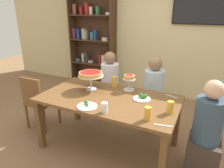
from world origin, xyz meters
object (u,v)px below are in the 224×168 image
(television, at_px, (201,7))
(cutlery_knife_near, at_px, (172,96))
(diner_head_east, at_px, (205,137))
(beer_glass_amber_short, at_px, (148,114))
(salad_plate_near_diner, at_px, (142,98))
(beer_glass_amber_tall, at_px, (114,82))
(chair_head_west, at_px, (38,100))
(diner_far_right, at_px, (153,98))
(water_glass_clear_near, at_px, (105,108))
(beer_glass_amber_spare, at_px, (170,107))
(salad_plate_far_diner, at_px, (87,106))
(diner_far_left, at_px, (110,89))
(deep_dish_pizza_stand, at_px, (91,75))
(cutlery_fork_near, at_px, (163,125))
(bookshelf, at_px, (93,39))
(personal_pizza_stand, at_px, (129,80))
(dining_table, at_px, (109,103))

(television, distance_m, cutlery_knife_near, 2.03)
(diner_head_east, relative_size, beer_glass_amber_short, 7.98)
(beer_glass_amber_short, bearing_deg, cutlery_knife_near, 81.22)
(salad_plate_near_diner, height_order, beer_glass_amber_tall, beer_glass_amber_tall)
(diner_head_east, xyz_separation_m, salad_plate_near_diner, (-0.78, 0.12, 0.27))
(chair_head_west, bearing_deg, diner_far_right, 27.18)
(water_glass_clear_near, bearing_deg, television, 74.87)
(beer_glass_amber_spare, distance_m, water_glass_clear_near, 0.71)
(television, bearing_deg, chair_head_west, -132.83)
(salad_plate_far_diner, bearing_deg, diner_head_east, 15.83)
(salad_plate_far_diner, xyz_separation_m, beer_glass_amber_short, (0.72, 0.02, 0.06))
(diner_head_east, xyz_separation_m, beer_glass_amber_spare, (-0.39, -0.10, 0.32))
(salad_plate_far_diner, relative_size, beer_glass_amber_spare, 1.69)
(salad_plate_far_diner, bearing_deg, beer_glass_amber_spare, 16.59)
(salad_plate_near_diner, bearing_deg, diner_far_left, 139.72)
(deep_dish_pizza_stand, height_order, cutlery_fork_near, deep_dish_pizza_stand)
(beer_glass_amber_short, bearing_deg, salad_plate_near_diner, 114.28)
(television, distance_m, beer_glass_amber_spare, 2.41)
(bookshelf, bearing_deg, beer_glass_amber_spare, -43.35)
(cutlery_knife_near, bearing_deg, beer_glass_amber_tall, 19.79)
(diner_far_right, bearing_deg, deep_dish_pizza_stand, -50.27)
(diner_far_left, xyz_separation_m, beer_glass_amber_tall, (0.28, -0.41, 0.32))
(diner_far_left, relative_size, water_glass_clear_near, 9.75)
(cutlery_knife_near, bearing_deg, chair_head_west, 32.79)
(water_glass_clear_near, xyz_separation_m, cutlery_knife_near, (0.58, 0.77, -0.06))
(personal_pizza_stand, distance_m, salad_plate_far_diner, 0.75)
(salad_plate_near_diner, xyz_separation_m, beer_glass_amber_short, (0.21, -0.46, 0.05))
(deep_dish_pizza_stand, distance_m, beer_glass_amber_tall, 0.37)
(diner_head_east, height_order, salad_plate_far_diner, diner_head_east)
(salad_plate_far_diner, relative_size, cutlery_knife_near, 1.31)
(diner_head_east, bearing_deg, deep_dish_pizza_stand, -4.64)
(dining_table, relative_size, television, 1.78)
(diner_far_left, distance_m, salad_plate_far_diner, 1.21)
(dining_table, height_order, beer_glass_amber_short, beer_glass_amber_short)
(cutlery_fork_near, bearing_deg, diner_far_left, 125.16)
(water_glass_clear_near, relative_size, cutlery_knife_near, 0.66)
(diner_far_left, xyz_separation_m, personal_pizza_stand, (0.53, -0.46, 0.40))
(television, relative_size, salad_plate_near_diner, 4.50)
(personal_pizza_stand, distance_m, beer_glass_amber_short, 0.82)
(dining_table, relative_size, water_glass_clear_near, 14.96)
(television, xyz_separation_m, chair_head_west, (-2.01, -2.16, -1.34))
(salad_plate_far_diner, bearing_deg, cutlery_fork_near, -1.24)
(bookshelf, bearing_deg, salad_plate_near_diner, -45.68)
(diner_head_east, distance_m, cutlery_knife_near, 0.64)
(chair_head_west, height_order, cutlery_fork_near, chair_head_west)
(diner_far_left, distance_m, water_glass_clear_near, 1.33)
(diner_head_east, relative_size, salad_plate_far_diner, 4.86)
(personal_pizza_stand, height_order, cutlery_fork_near, personal_pizza_stand)
(personal_pizza_stand, xyz_separation_m, beer_glass_amber_short, (0.47, -0.67, -0.08))
(diner_far_left, bearing_deg, salad_plate_far_diner, 13.43)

